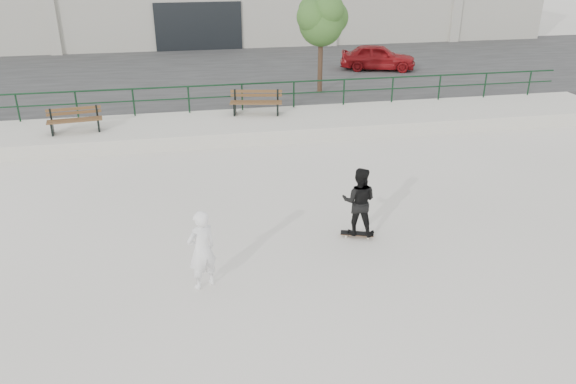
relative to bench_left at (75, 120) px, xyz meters
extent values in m
plane|color=beige|center=(4.85, -9.21, -0.90)|extent=(120.00, 120.00, 0.00)
cube|color=beige|center=(4.85, 0.29, -0.65)|extent=(30.00, 3.00, 0.50)
cube|color=#313131|center=(4.85, 8.79, -0.65)|extent=(60.00, 14.00, 0.50)
cylinder|color=#12331C|center=(4.85, 1.59, 0.60)|extent=(28.00, 0.06, 0.06)
cylinder|color=#12331C|center=(4.85, 1.59, 0.15)|extent=(28.00, 0.05, 0.05)
cylinder|color=#12331C|center=(-2.15, 1.59, 0.10)|extent=(0.06, 0.06, 1.00)
cylinder|color=#12331C|center=(-0.15, 1.59, 0.10)|extent=(0.06, 0.06, 1.00)
cylinder|color=#12331C|center=(1.85, 1.59, 0.10)|extent=(0.06, 0.06, 1.00)
cylinder|color=#12331C|center=(3.85, 1.59, 0.10)|extent=(0.06, 0.06, 1.00)
cylinder|color=#12331C|center=(5.85, 1.59, 0.10)|extent=(0.06, 0.06, 1.00)
cylinder|color=#12331C|center=(7.85, 1.59, 0.10)|extent=(0.06, 0.06, 1.00)
cylinder|color=#12331C|center=(9.85, 1.59, 0.10)|extent=(0.06, 0.06, 1.00)
cylinder|color=#12331C|center=(11.85, 1.59, 0.10)|extent=(0.06, 0.06, 1.00)
cylinder|color=#12331C|center=(13.85, 1.59, 0.10)|extent=(0.06, 0.06, 1.00)
cylinder|color=#12331C|center=(15.85, 1.59, 0.10)|extent=(0.06, 0.06, 1.00)
cylinder|color=#12331C|center=(17.85, 1.59, 0.10)|extent=(0.06, 0.06, 1.00)
cube|color=black|center=(4.85, 14.74, 0.70)|extent=(5.00, 0.15, 3.20)
cube|color=#B7B6A5|center=(-3.15, 14.69, 2.20)|extent=(0.60, 0.25, 6.20)
cube|color=#B7B6A5|center=(12.85, 14.69, 2.20)|extent=(0.60, 0.25, 6.20)
cube|color=brown|center=(0.03, -0.24, 0.02)|extent=(1.77, 0.33, 0.04)
cube|color=brown|center=(0.01, -0.06, 0.02)|extent=(1.77, 0.33, 0.04)
cube|color=brown|center=(-0.01, 0.11, 0.02)|extent=(1.77, 0.33, 0.04)
cube|color=brown|center=(-0.02, 0.19, 0.21)|extent=(1.76, 0.25, 0.10)
cube|color=brown|center=(-0.02, 0.19, 0.34)|extent=(1.76, 0.25, 0.10)
cube|color=black|center=(-0.72, -0.15, -0.20)|extent=(0.12, 0.50, 0.41)
cube|color=black|center=(-0.76, 0.10, 0.21)|extent=(0.06, 0.06, 0.41)
cube|color=black|center=(0.74, 0.02, -0.20)|extent=(0.12, 0.50, 0.41)
cube|color=black|center=(0.71, 0.28, 0.21)|extent=(0.06, 0.06, 0.41)
cube|color=brown|center=(6.25, 0.71, 0.05)|extent=(1.90, 0.48, 0.04)
cube|color=brown|center=(6.28, 0.90, 0.05)|extent=(1.90, 0.48, 0.04)
cube|color=brown|center=(6.32, 1.09, 0.05)|extent=(1.90, 0.48, 0.04)
cube|color=brown|center=(6.34, 1.17, 0.26)|extent=(1.89, 0.40, 0.11)
cube|color=brown|center=(6.34, 1.17, 0.40)|extent=(1.89, 0.40, 0.11)
cube|color=black|center=(5.50, 1.05, -0.18)|extent=(0.16, 0.53, 0.45)
cube|color=black|center=(5.55, 1.32, 0.26)|extent=(0.07, 0.06, 0.45)
cube|color=black|center=(7.07, 0.75, -0.18)|extent=(0.16, 0.53, 0.45)
cube|color=black|center=(7.12, 1.02, 0.26)|extent=(0.07, 0.06, 0.45)
cylinder|color=#4B3425|center=(9.40, 3.74, 0.80)|extent=(0.20, 0.20, 2.42)
sphere|color=#2B5920|center=(9.40, 3.74, 2.42)|extent=(1.81, 1.81, 1.81)
sphere|color=#2B5920|center=(9.91, 4.04, 2.62)|extent=(1.41, 1.41, 1.41)
sphere|color=#2B5920|center=(9.00, 3.53, 2.72)|extent=(1.31, 1.31, 1.31)
sphere|color=#2B5920|center=(9.60, 3.33, 3.02)|extent=(1.21, 1.21, 1.21)
sphere|color=#2B5920|center=(9.10, 4.14, 2.92)|extent=(1.11, 1.11, 1.11)
imported|color=maroon|center=(13.32, 7.59, 0.22)|extent=(3.95, 2.50, 1.25)
cube|color=black|center=(7.46, -7.99, -0.82)|extent=(0.80, 0.44, 0.02)
cube|color=brown|center=(7.46, -7.99, -0.83)|extent=(0.80, 0.44, 0.01)
cube|color=gray|center=(7.22, -7.91, -0.86)|extent=(0.11, 0.17, 0.03)
cube|color=gray|center=(7.71, -8.08, -0.86)|extent=(0.11, 0.17, 0.03)
cylinder|color=beige|center=(7.19, -8.00, -0.88)|extent=(0.06, 0.04, 0.06)
cylinder|color=beige|center=(7.25, -7.82, -0.88)|extent=(0.06, 0.04, 0.06)
cylinder|color=beige|center=(7.68, -8.17, -0.88)|extent=(0.06, 0.04, 0.06)
cylinder|color=beige|center=(7.74, -7.99, -0.88)|extent=(0.06, 0.04, 0.06)
imported|color=black|center=(7.46, -7.99, 0.02)|extent=(0.99, 0.89, 1.66)
imported|color=white|center=(3.78, -9.42, -0.05)|extent=(0.74, 0.65, 1.70)
camera|label=1|loc=(3.65, -19.22, 5.56)|focal=35.00mm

